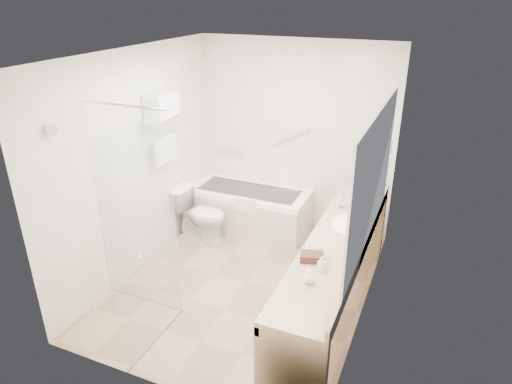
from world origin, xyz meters
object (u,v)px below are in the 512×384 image
at_px(water_bottle_left, 343,203).
at_px(toilet, 201,215).
at_px(vanity_counter, 335,261).
at_px(bathtub, 249,208).
at_px(amenity_basket, 312,257).

bearing_deg(water_bottle_left, toilet, 175.38).
relative_size(vanity_counter, water_bottle_left, 15.42).
bearing_deg(toilet, bathtub, -37.98).
xyz_separation_m(bathtub, vanity_counter, (1.52, -1.39, 0.36)).
height_order(vanity_counter, toilet, vanity_counter).
xyz_separation_m(vanity_counter, water_bottle_left, (-0.11, 0.70, 0.29)).
xyz_separation_m(amenity_basket, water_bottle_left, (0.02, 1.10, 0.05)).
height_order(toilet, water_bottle_left, water_bottle_left).
bearing_deg(amenity_basket, bathtub, 127.94).
xyz_separation_m(bathtub, toilet, (-0.45, -0.54, 0.07)).
height_order(vanity_counter, amenity_basket, vanity_counter).
xyz_separation_m(toilet, water_bottle_left, (1.86, -0.15, 0.59)).
distance_m(vanity_counter, water_bottle_left, 0.77).
xyz_separation_m(vanity_counter, toilet, (-1.97, 0.85, -0.30)).
relative_size(amenity_basket, water_bottle_left, 1.17).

